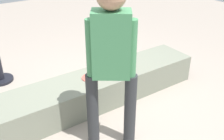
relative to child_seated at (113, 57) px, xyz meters
The scene contains 10 objects.
ground_plane 0.65m from the child_seated, behind, with size 12.00×12.00×0.00m, color #9E9184.
concrete_ledge 0.48m from the child_seated, behind, with size 2.89×0.57×0.38m, color gray.
child_seated is the anchor object (origin of this frame).
adult_standing 0.98m from the child_seated, 125.90° to the right, with size 0.43×0.37×1.69m.
cake_plate 0.39m from the child_seated, behind, with size 0.22×0.22×0.07m.
gift_bag 1.12m from the child_seated, 67.17° to the left, with size 0.19×0.12×0.33m.
water_bottle_near_gift 0.79m from the child_seated, 70.90° to the left, with size 0.08×0.08×0.19m.
party_cup_red 1.38m from the child_seated, 156.80° to the left, with size 0.09×0.09×0.11m, color red.
cake_box_white 1.32m from the child_seated, 47.14° to the left, with size 0.29×0.33×0.13m, color white.
handbag_black_leather 1.62m from the child_seated, 59.37° to the left, with size 0.26×0.12×0.30m.
Camera 1 is at (-1.51, -2.57, 2.05)m, focal length 43.31 mm.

